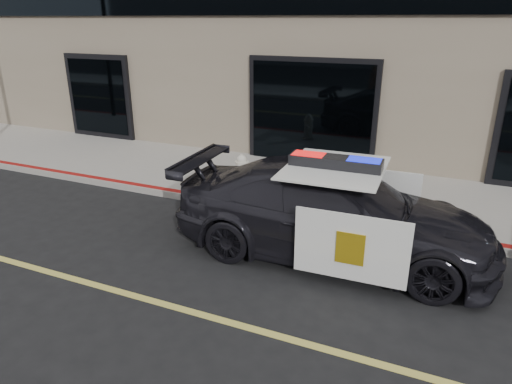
% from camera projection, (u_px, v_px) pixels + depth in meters
% --- Properties ---
extents(ground, '(120.00, 120.00, 0.00)m').
position_uv_depth(ground, '(224.00, 321.00, 6.08)').
color(ground, black).
rests_on(ground, ground).
extents(sidewalk_n, '(60.00, 3.50, 0.15)m').
position_uv_depth(sidewalk_n, '(328.00, 189.00, 10.55)').
color(sidewalk_n, gray).
rests_on(sidewalk_n, ground).
extents(police_car, '(2.61, 5.41, 1.73)m').
position_uv_depth(police_car, '(333.00, 212.00, 7.56)').
color(police_car, black).
rests_on(police_car, ground).
extents(fire_hydrant, '(0.36, 0.50, 0.80)m').
position_uv_depth(fire_hydrant, '(242.00, 172.00, 10.29)').
color(fire_hydrant, silver).
rests_on(fire_hydrant, sidewalk_n).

